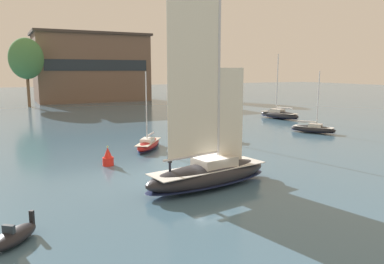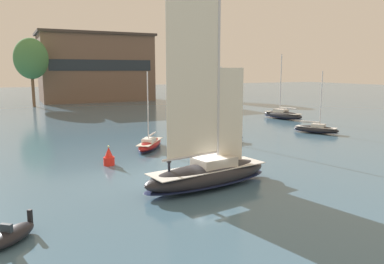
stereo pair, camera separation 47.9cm
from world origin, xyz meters
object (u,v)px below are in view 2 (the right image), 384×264
at_px(sailboat_moored_mid_channel, 282,115).
at_px(channel_buoy, 109,157).
at_px(tree_shore_center, 202,58).
at_px(tree_shore_left, 31,59).
at_px(sailboat_main, 209,172).
at_px(sailboat_moored_outer_mooring, 316,129).
at_px(motor_tender, 12,235).
at_px(sailboat_moored_far_slip, 150,144).
at_px(sailboat_moored_near_marina, 216,136).

xyz_separation_m(sailboat_moored_mid_channel, channel_buoy, (-38.80, -20.54, -0.05)).
height_order(tree_shore_center, sailboat_moored_mid_channel, tree_shore_center).
bearing_deg(channel_buoy, tree_shore_left, 92.14).
height_order(sailboat_main, channel_buoy, sailboat_main).
distance_m(sailboat_main, channel_buoy, 11.83).
relative_size(sailboat_main, sailboat_moored_mid_channel, 1.30).
bearing_deg(sailboat_moored_outer_mooring, tree_shore_left, 119.08).
bearing_deg(tree_shore_center, tree_shore_left, -177.22).
height_order(sailboat_main, sailboat_moored_outer_mooring, sailboat_main).
height_order(sailboat_moored_mid_channel, sailboat_moored_outer_mooring, sailboat_moored_mid_channel).
bearing_deg(motor_tender, sailboat_moored_outer_mooring, 25.38).
xyz_separation_m(sailboat_moored_far_slip, motor_tender, (-15.20, -19.81, -0.21)).
distance_m(sailboat_moored_mid_channel, sailboat_moored_far_slip, 35.88).
bearing_deg(channel_buoy, tree_shore_center, 56.12).
distance_m(tree_shore_center, sailboat_main, 92.19).
height_order(sailboat_main, motor_tender, sailboat_main).
relative_size(tree_shore_center, sailboat_moored_far_slip, 2.02).
bearing_deg(sailboat_moored_near_marina, sailboat_main, -121.72).
bearing_deg(motor_tender, tree_shore_left, 85.59).
distance_m(tree_shore_center, sailboat_moored_near_marina, 73.03).
distance_m(tree_shore_center, sailboat_moored_mid_channel, 52.45).
bearing_deg(channel_buoy, sailboat_moored_mid_channel, 27.89).
bearing_deg(tree_shore_center, channel_buoy, -123.88).
bearing_deg(tree_shore_left, tree_shore_center, 2.78).
distance_m(sailboat_moored_near_marina, sailboat_moored_outer_mooring, 16.73).
distance_m(tree_shore_center, motor_tender, 102.98).
distance_m(tree_shore_left, sailboat_moored_outer_mooring, 73.09).
xyz_separation_m(sailboat_main, sailboat_moored_mid_channel, (33.24, 30.96, -0.40)).
height_order(sailboat_moored_mid_channel, sailboat_moored_far_slip, sailboat_moored_mid_channel).
xyz_separation_m(sailboat_main, sailboat_moored_far_slip, (0.71, 15.84, -0.61)).
relative_size(sailboat_moored_near_marina, motor_tender, 2.87).
bearing_deg(tree_shore_center, sailboat_moored_mid_channel, -99.86).
relative_size(sailboat_moored_near_marina, sailboat_moored_far_slip, 1.06).
distance_m(sailboat_moored_near_marina, motor_tender, 32.20).
bearing_deg(tree_shore_center, sailboat_moored_far_slip, -122.26).
xyz_separation_m(sailboat_moored_far_slip, sailboat_moored_outer_mooring, (26.27, -0.13, 0.00)).
height_order(sailboat_moored_mid_channel, channel_buoy, sailboat_moored_mid_channel).
height_order(sailboat_moored_far_slip, channel_buoy, sailboat_moored_far_slip).
relative_size(tree_shore_center, sailboat_moored_outer_mooring, 2.01).
relative_size(sailboat_moored_near_marina, sailboat_moored_outer_mooring, 1.06).
xyz_separation_m(sailboat_moored_mid_channel, sailboat_moored_far_slip, (-32.54, -15.12, -0.21)).
bearing_deg(sailboat_moored_far_slip, channel_buoy, -139.17).
height_order(tree_shore_center, sailboat_moored_far_slip, tree_shore_center).
xyz_separation_m(tree_shore_center, channel_buoy, (-47.54, -70.80, -12.22)).
bearing_deg(tree_shore_center, sailboat_moored_outer_mooring, -102.90).
bearing_deg(sailboat_moored_near_marina, motor_tender, -140.28).
distance_m(tree_shore_left, sailboat_moored_far_slip, 64.60).
bearing_deg(sailboat_moored_far_slip, sailboat_moored_outer_mooring, -0.29).
height_order(tree_shore_left, channel_buoy, tree_shore_left).
height_order(sailboat_moored_near_marina, sailboat_moored_outer_mooring, sailboat_moored_near_marina).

